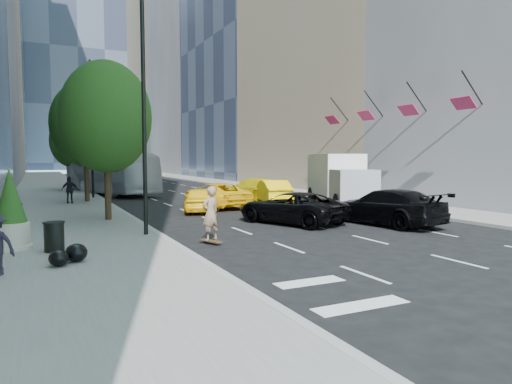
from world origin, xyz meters
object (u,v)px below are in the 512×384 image
black_sedan_mercedes (386,207)px  trash_can (54,237)px  skateboarder (211,217)px  city_bus (110,173)px  box_truck (340,179)px  planter_shrub (11,211)px  black_sedan_lincoln (291,208)px

black_sedan_mercedes → trash_can: (-13.98, -0.74, -0.23)m
skateboarder → city_bus: 24.91m
skateboarder → trash_can: 5.12m
box_truck → planter_shrub: (-18.29, -7.55, -0.30)m
city_bus → skateboarder: bearing=-105.3°
city_bus → box_truck: bearing=-68.7°
skateboarder → black_sedan_mercedes: skateboarder is taller
black_sedan_lincoln → city_bus: city_bus is taller
city_bus → planter_shrub: (-6.34, -23.68, -0.38)m
black_sedan_lincoln → black_sedan_mercedes: bearing=126.7°
city_bus → trash_can: size_ratio=14.16×
skateboarder → black_sedan_lincoln: skateboarder is taller
box_truck → city_bus: bearing=143.8°
black_sedan_lincoln → trash_can: bearing=-5.6°
city_bus → trash_can: bearing=-117.0°
box_truck → trash_can: bearing=-136.1°
black_sedan_lincoln → black_sedan_mercedes: 4.33m
skateboarder → trash_can: size_ratio=2.16×
skateboarder → black_sedan_lincoln: bearing=-167.6°
black_sedan_lincoln → city_bus: size_ratio=0.42×
black_sedan_lincoln → black_sedan_mercedes: size_ratio=0.94×
trash_can → planter_shrub: 1.76m
trash_can → planter_shrub: size_ratio=0.34×
skateboarder → city_bus: bearing=-109.6°
skateboarder → box_truck: bearing=-163.3°
planter_shrub → skateboarder: bearing=-11.0°
black_sedan_lincoln → box_truck: 8.82m
black_sedan_lincoln → city_bus: bearing=-98.5°
black_sedan_lincoln → trash_can: (-10.28, -3.00, -0.14)m
skateboarder → planter_shrub: (-6.32, 1.22, 0.42)m
skateboarder → city_bus: city_bus is taller
skateboarder → city_bus: size_ratio=0.15×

